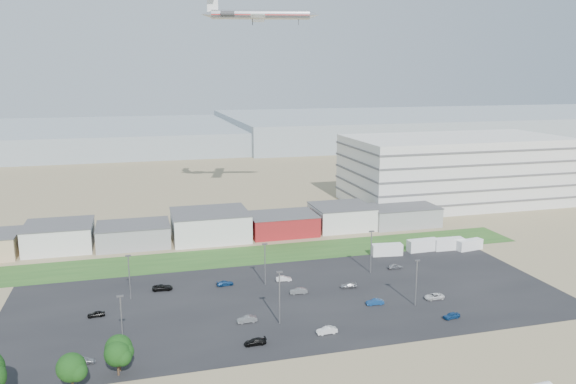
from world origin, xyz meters
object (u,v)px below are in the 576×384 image
object	(u,v)px
parked_car_1	(375,302)
parked_car_13	(327,330)
parked_car_6	(225,283)
parked_car_11	(284,279)
parked_car_5	(96,314)
parked_car_12	(348,285)
parked_car_3	(255,342)
parked_car_7	(299,291)
parked_car_10	(84,361)
parked_car_8	(395,266)
airliner	(261,15)
parked_car_0	(434,296)
parked_car_4	(247,319)
parked_car_9	(162,288)
box_trailer_a	(387,250)
parked_car_2	(451,316)

from	to	relation	value
parked_car_1	parked_car_13	bearing A→B (deg)	-50.34
parked_car_6	parked_car_11	world-z (taller)	parked_car_11
parked_car_5	parked_car_12	bearing A→B (deg)	88.29
parked_car_3	parked_car_7	size ratio (longest dim) A/B	1.04
parked_car_11	parked_car_12	size ratio (longest dim) A/B	0.94
parked_car_5	parked_car_13	size ratio (longest dim) A/B	0.86
parked_car_5	parked_car_6	xyz separation A→B (m)	(27.82, 10.01, -0.01)
parked_car_5	parked_car_10	world-z (taller)	parked_car_5
parked_car_13	parked_car_7	bearing A→B (deg)	176.76
parked_car_3	parked_car_8	world-z (taller)	parked_car_8
parked_car_7	parked_car_8	bearing A→B (deg)	113.09
parked_car_1	parked_car_10	world-z (taller)	parked_car_1
parked_car_6	parked_car_7	world-z (taller)	parked_car_7
parked_car_12	parked_car_13	xyz separation A→B (m)	(-12.44, -20.57, 0.09)
parked_car_10	airliner	bearing A→B (deg)	-25.04
airliner	parked_car_8	size ratio (longest dim) A/B	10.63
airliner	parked_car_13	bearing A→B (deg)	-83.13
parked_car_8	parked_car_12	world-z (taller)	parked_car_8
parked_car_0	parked_car_4	world-z (taller)	parked_car_4
parked_car_5	parked_car_7	size ratio (longest dim) A/B	0.87
parked_car_11	parked_car_1	bearing A→B (deg)	-135.01
parked_car_10	parked_car_9	bearing A→B (deg)	-22.17
airliner	parked_car_5	xyz separation A→B (m)	(-52.16, -77.65, -66.71)
box_trailer_a	parked_car_9	bearing A→B (deg)	-164.00
parked_car_3	parked_car_10	xyz separation A→B (m)	(-29.35, 1.04, -0.04)
parked_car_10	parked_car_12	world-z (taller)	parked_car_12
parked_car_9	box_trailer_a	bearing A→B (deg)	-76.61
parked_car_3	parked_car_6	bearing A→B (deg)	-179.60
parked_car_11	parked_car_13	world-z (taller)	parked_car_13
parked_car_7	parked_car_8	xyz separation A→B (m)	(28.06, 9.18, -0.01)
parked_car_0	parked_car_3	bearing A→B (deg)	-77.27
parked_car_5	parked_car_8	xyz separation A→B (m)	(70.89, 9.92, 0.05)
parked_car_2	parked_car_13	xyz separation A→B (m)	(-26.34, 0.27, 0.04)
parked_car_8	parked_car_12	distance (m)	18.33
parked_car_10	parked_car_11	size ratio (longest dim) A/B	1.03
parked_car_2	parked_car_6	xyz separation A→B (m)	(-40.93, 29.79, -0.04)
parked_car_8	parked_car_6	bearing A→B (deg)	89.55
parked_car_0	parked_car_2	size ratio (longest dim) A/B	1.21
parked_car_1	parked_car_7	world-z (taller)	parked_car_7
parked_car_0	parked_car_1	world-z (taller)	parked_car_1
parked_car_6	parked_car_0	bearing A→B (deg)	-121.44
parked_car_7	parked_car_10	xyz separation A→B (m)	(-43.75, -19.96, -0.10)
parked_car_3	parked_car_11	distance (m)	32.20
parked_car_4	parked_car_13	distance (m)	16.18
parked_car_4	parked_car_6	xyz separation A→B (m)	(-1.01, 20.71, -0.08)
parked_car_5	parked_car_3	bearing A→B (deg)	51.72
parked_car_2	parked_car_3	xyz separation A→B (m)	(-40.31, -0.47, -0.02)
box_trailer_a	parked_car_4	world-z (taller)	box_trailer_a
parked_car_0	parked_car_12	xyz separation A→B (m)	(-15.59, 11.08, -0.04)
parked_car_2	airliner	bearing A→B (deg)	-178.14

